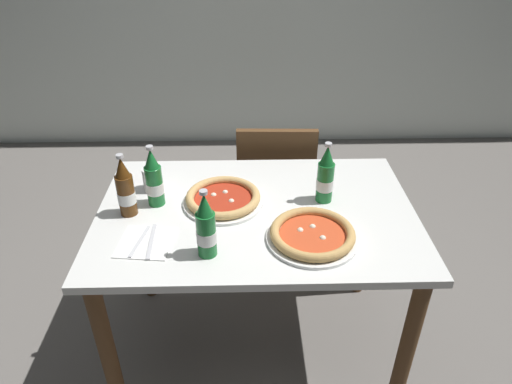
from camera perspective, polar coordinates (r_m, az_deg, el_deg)
The scene contains 11 objects.
ground_plane at distance 2.24m, azimuth 0.03°, elevation -18.24°, with size 8.00×8.00×0.00m, color slate.
dining_table_main at distance 1.80m, azimuth 0.04°, elevation -5.28°, with size 1.20×0.80×0.75m.
chair_behind_table at distance 2.39m, azimuth 2.37°, elevation 0.77°, with size 0.41×0.41×0.85m.
pizza_margherita_near at distance 1.59m, azimuth 7.05°, elevation -5.29°, with size 0.32×0.32×0.04m.
pizza_marinara_far at distance 1.77m, azimuth -4.12°, elevation -0.80°, with size 0.31×0.31×0.04m.
beer_bottle_left at distance 1.76m, azimuth -12.60°, elevation 1.43°, with size 0.07×0.07×0.25m.
beer_bottle_center at distance 1.72m, azimuth -15.97°, elevation 0.29°, with size 0.07×0.07×0.25m.
beer_bottle_right at distance 1.76m, azimuth 8.65°, elevation 1.87°, with size 0.07×0.07×0.25m.
beer_bottle_extra at distance 1.47m, azimuth -6.26°, elevation -4.53°, with size 0.07×0.07×0.25m.
napkin_with_cutlery at distance 1.62m, azimuth -13.57°, elevation -6.09°, with size 0.20×0.20×0.01m.
paper_cup at distance 1.88m, azimuth -12.85°, elevation 1.58°, with size 0.07×0.07×0.10m, color white.
Camera 1 is at (-0.04, -1.42, 1.73)m, focal length 32.08 mm.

